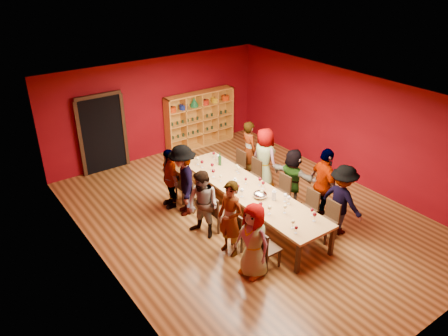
% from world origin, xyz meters
% --- Properties ---
extents(room_shell, '(7.10, 9.10, 3.04)m').
position_xyz_m(room_shell, '(0.00, 0.00, 1.50)').
color(room_shell, brown).
rests_on(room_shell, ground).
extents(tasting_table, '(1.10, 4.50, 0.75)m').
position_xyz_m(tasting_table, '(0.00, 0.00, 0.70)').
color(tasting_table, '#A77C45').
rests_on(tasting_table, ground).
extents(doorway, '(1.40, 0.17, 2.30)m').
position_xyz_m(doorway, '(-1.80, 4.43, 1.12)').
color(doorway, black).
rests_on(doorway, ground).
extents(shelving_unit, '(2.40, 0.40, 1.80)m').
position_xyz_m(shelving_unit, '(1.40, 4.32, 0.98)').
color(shelving_unit, orange).
rests_on(shelving_unit, ground).
extents(chair_person_left_0, '(0.42, 0.42, 0.89)m').
position_xyz_m(chair_person_left_0, '(-0.91, -1.66, 0.50)').
color(chair_person_left_0, black).
rests_on(chair_person_left_0, ground).
extents(person_left_0, '(0.53, 0.83, 1.59)m').
position_xyz_m(person_left_0, '(-1.22, -1.66, 0.80)').
color(person_left_0, '#121333').
rests_on(person_left_0, ground).
extents(chair_person_left_1, '(0.42, 0.42, 0.89)m').
position_xyz_m(chair_person_left_1, '(-0.91, -0.85, 0.50)').
color(chair_person_left_1, black).
rests_on(chair_person_left_1, ground).
extents(person_left_1, '(0.56, 0.69, 1.69)m').
position_xyz_m(person_left_1, '(-1.18, -0.85, 0.84)').
color(person_left_1, '#525257').
rests_on(person_left_1, ground).
extents(chair_person_left_2, '(0.42, 0.42, 0.89)m').
position_xyz_m(chair_person_left_2, '(-0.91, 0.00, 0.50)').
color(chair_person_left_2, black).
rests_on(chair_person_left_2, ground).
extents(person_left_2, '(0.64, 0.86, 1.59)m').
position_xyz_m(person_left_2, '(-1.29, 0.00, 0.79)').
color(person_left_2, '#141838').
rests_on(person_left_2, ground).
extents(chair_person_left_3, '(0.42, 0.42, 0.89)m').
position_xyz_m(chair_person_left_3, '(-0.91, 1.06, 0.50)').
color(chair_person_left_3, black).
rests_on(chair_person_left_3, ground).
extents(person_left_3, '(0.83, 1.25, 1.79)m').
position_xyz_m(person_left_3, '(-1.17, 1.06, 0.89)').
color(person_left_3, '#15183B').
rests_on(person_left_3, ground).
extents(chair_person_left_4, '(0.42, 0.42, 0.89)m').
position_xyz_m(chair_person_left_4, '(-0.91, 1.55, 0.50)').
color(chair_person_left_4, black).
rests_on(chair_person_left_4, ground).
extents(person_left_4, '(0.55, 0.96, 1.55)m').
position_xyz_m(person_left_4, '(-1.26, 1.55, 0.77)').
color(person_left_4, silver).
rests_on(person_left_4, ground).
extents(chair_person_right_0, '(0.42, 0.42, 0.89)m').
position_xyz_m(chair_person_right_0, '(0.91, -1.69, 0.50)').
color(chair_person_right_0, black).
rests_on(chair_person_right_0, ground).
extents(person_right_0, '(0.48, 1.09, 1.67)m').
position_xyz_m(person_right_0, '(1.28, -1.69, 0.84)').
color(person_right_0, '#5570AF').
rests_on(person_right_0, ground).
extents(chair_person_right_1, '(0.42, 0.42, 0.89)m').
position_xyz_m(chair_person_right_1, '(0.91, -1.08, 0.50)').
color(chair_person_right_1, black).
rests_on(chair_person_right_1, ground).
extents(person_right_1, '(0.78, 1.17, 1.83)m').
position_xyz_m(person_right_1, '(1.35, -1.08, 0.91)').
color(person_right_1, silver).
rests_on(person_right_1, ground).
extents(chair_person_right_2, '(0.42, 0.42, 0.89)m').
position_xyz_m(chair_person_right_2, '(0.91, -0.15, 0.50)').
color(chair_person_right_2, black).
rests_on(chair_person_right_2, ground).
extents(person_right_2, '(0.71, 1.45, 1.50)m').
position_xyz_m(person_right_2, '(1.25, -0.15, 0.75)').
color(person_right_2, beige).
rests_on(person_right_2, ground).
extents(chair_person_right_3, '(0.42, 0.42, 0.89)m').
position_xyz_m(chair_person_right_3, '(0.91, 0.95, 0.50)').
color(chair_person_right_3, black).
rests_on(chair_person_right_3, ground).
extents(person_right_3, '(0.49, 0.84, 1.68)m').
position_xyz_m(person_right_3, '(1.27, 0.95, 0.84)').
color(person_right_3, '#141937').
rests_on(person_right_3, ground).
extents(chair_person_right_4, '(0.42, 0.42, 0.89)m').
position_xyz_m(chair_person_right_4, '(0.91, 1.63, 0.50)').
color(chair_person_right_4, black).
rests_on(chair_person_right_4, ground).
extents(person_right_4, '(0.52, 0.66, 1.66)m').
position_xyz_m(person_right_4, '(1.30, 1.63, 0.83)').
color(person_right_4, pink).
rests_on(person_right_4, ground).
extents(wine_glass_0, '(0.08, 0.08, 0.21)m').
position_xyz_m(wine_glass_0, '(-0.38, -0.86, 0.90)').
color(wine_glass_0, silver).
rests_on(wine_glass_0, tasting_table).
extents(wine_glass_1, '(0.09, 0.09, 0.22)m').
position_xyz_m(wine_glass_1, '(-0.32, -1.08, 0.91)').
color(wine_glass_1, silver).
rests_on(wine_glass_1, tasting_table).
extents(wine_glass_2, '(0.07, 0.07, 0.18)m').
position_xyz_m(wine_glass_2, '(-0.31, 0.72, 0.88)').
color(wine_glass_2, silver).
rests_on(wine_glass_2, tasting_table).
extents(wine_glass_3, '(0.09, 0.09, 0.22)m').
position_xyz_m(wine_glass_3, '(-0.34, -0.16, 0.91)').
color(wine_glass_3, silver).
rests_on(wine_glass_3, tasting_table).
extents(wine_glass_4, '(0.08, 0.08, 0.21)m').
position_xyz_m(wine_glass_4, '(-0.02, -1.24, 0.90)').
color(wine_glass_4, silver).
rests_on(wine_glass_4, tasting_table).
extents(wine_glass_5, '(0.08, 0.08, 0.20)m').
position_xyz_m(wine_glass_5, '(0.30, 0.80, 0.89)').
color(wine_glass_5, silver).
rests_on(wine_glass_5, tasting_table).
extents(wine_glass_6, '(0.07, 0.07, 0.18)m').
position_xyz_m(wine_glass_6, '(-0.35, -1.92, 0.88)').
color(wine_glass_6, silver).
rests_on(wine_glass_6, tasting_table).
extents(wine_glass_7, '(0.09, 0.09, 0.22)m').
position_xyz_m(wine_glass_7, '(0.26, -1.83, 0.91)').
color(wine_glass_7, silver).
rests_on(wine_glass_7, tasting_table).
extents(wine_glass_8, '(0.08, 0.08, 0.21)m').
position_xyz_m(wine_glass_8, '(0.34, 0.02, 0.90)').
color(wine_glass_8, silver).
rests_on(wine_glass_8, tasting_table).
extents(wine_glass_9, '(0.08, 0.08, 0.20)m').
position_xyz_m(wine_glass_9, '(0.32, 0.90, 0.89)').
color(wine_glass_9, silver).
rests_on(wine_glass_9, tasting_table).
extents(wine_glass_10, '(0.08, 0.08, 0.20)m').
position_xyz_m(wine_glass_10, '(0.29, -0.15, 0.89)').
color(wine_glass_10, silver).
rests_on(wine_glass_10, tasting_table).
extents(wine_glass_11, '(0.08, 0.08, 0.20)m').
position_xyz_m(wine_glass_11, '(-0.28, -1.75, 0.90)').
color(wine_glass_11, silver).
rests_on(wine_glass_11, tasting_table).
extents(wine_glass_12, '(0.08, 0.08, 0.21)m').
position_xyz_m(wine_glass_12, '(-0.02, -0.47, 0.90)').
color(wine_glass_12, silver).
rests_on(wine_glass_12, tasting_table).
extents(wine_glass_13, '(0.09, 0.09, 0.22)m').
position_xyz_m(wine_glass_13, '(-0.33, 1.01, 0.91)').
color(wine_glass_13, silver).
rests_on(wine_glass_13, tasting_table).
extents(wine_glass_14, '(0.07, 0.07, 0.18)m').
position_xyz_m(wine_glass_14, '(0.38, -1.64, 0.88)').
color(wine_glass_14, silver).
rests_on(wine_glass_14, tasting_table).
extents(wine_glass_15, '(0.09, 0.09, 0.22)m').
position_xyz_m(wine_glass_15, '(0.31, -0.90, 0.91)').
color(wine_glass_15, silver).
rests_on(wine_glass_15, tasting_table).
extents(wine_glass_16, '(0.09, 0.09, 0.21)m').
position_xyz_m(wine_glass_16, '(-0.27, 1.61, 0.90)').
color(wine_glass_16, silver).
rests_on(wine_glass_16, tasting_table).
extents(wine_glass_17, '(0.08, 0.08, 0.20)m').
position_xyz_m(wine_glass_17, '(0.31, -1.01, 0.90)').
color(wine_glass_17, silver).
rests_on(wine_glass_17, tasting_table).
extents(wine_glass_18, '(0.09, 0.09, 0.22)m').
position_xyz_m(wine_glass_18, '(-0.16, 1.31, 0.91)').
color(wine_glass_18, silver).
rests_on(wine_glass_18, tasting_table).
extents(wine_glass_19, '(0.08, 0.08, 0.20)m').
position_xyz_m(wine_glass_19, '(-0.29, 0.05, 0.90)').
color(wine_glass_19, silver).
rests_on(wine_glass_19, tasting_table).
extents(wine_glass_20, '(0.08, 0.08, 0.20)m').
position_xyz_m(wine_glass_20, '(0.28, 1.67, 0.90)').
color(wine_glass_20, silver).
rests_on(wine_glass_20, tasting_table).
extents(wine_glass_21, '(0.07, 0.07, 0.18)m').
position_xyz_m(wine_glass_21, '(0.10, 0.26, 0.88)').
color(wine_glass_21, silver).
rests_on(wine_glass_21, tasting_table).
extents(wine_glass_22, '(0.08, 0.08, 0.19)m').
position_xyz_m(wine_glass_22, '(0.29, 1.89, 0.89)').
color(wine_glass_22, silver).
rests_on(wine_glass_22, tasting_table).
extents(wine_glass_23, '(0.09, 0.09, 0.22)m').
position_xyz_m(wine_glass_23, '(-0.27, 1.82, 0.91)').
color(wine_glass_23, silver).
rests_on(wine_glass_23, tasting_table).
extents(spittoon_bowl, '(0.32, 0.32, 0.18)m').
position_xyz_m(spittoon_bowl, '(-0.03, -0.43, 0.83)').
color(spittoon_bowl, silver).
rests_on(spittoon_bowl, tasting_table).
extents(carafe_a, '(0.12, 0.12, 0.29)m').
position_xyz_m(carafe_a, '(-0.26, 0.22, 0.88)').
color(carafe_a, silver).
rests_on(carafe_a, tasting_table).
extents(carafe_b, '(0.13, 0.13, 0.26)m').
position_xyz_m(carafe_b, '(0.15, -0.70, 0.87)').
color(carafe_b, silver).
rests_on(carafe_b, tasting_table).
extents(wine_bottle, '(0.10, 0.10, 0.35)m').
position_xyz_m(wine_bottle, '(0.19, 1.46, 0.88)').
color(wine_bottle, '#143918').
rests_on(wine_bottle, tasting_table).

